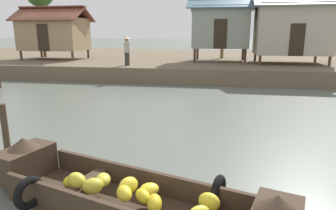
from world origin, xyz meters
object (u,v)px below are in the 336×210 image
object	(u,v)px
stilt_house_mid_left	(221,26)
stilt_house_mid_right	(292,28)
stilt_house_left	(54,33)
banana_boat	(125,195)
mooring_post	(5,132)
vendor_person	(127,49)

from	to	relation	value
stilt_house_mid_left	stilt_house_mid_right	xyz separation A→B (m)	(4.27, -0.83, -0.15)
stilt_house_mid_left	stilt_house_left	bearing A→B (deg)	-178.41
banana_boat	stilt_house_mid_right	size ratio (longest dim) A/B	1.02
banana_boat	mooring_post	distance (m)	3.53
stilt_house_mid_right	vendor_person	distance (m)	10.04
mooring_post	stilt_house_mid_left	bearing A→B (deg)	73.88
vendor_person	banana_boat	bearing A→B (deg)	-72.62
stilt_house_mid_left	mooring_post	bearing A→B (deg)	-106.12
stilt_house_mid_left	stilt_house_mid_right	bearing A→B (deg)	-11.02
banana_boat	stilt_house_left	size ratio (longest dim) A/B	1.01
vendor_person	stilt_house_mid_left	bearing A→B (deg)	35.13
stilt_house_mid_left	mooring_post	xyz separation A→B (m)	(-4.39, -15.18, -2.51)
stilt_house_left	banana_boat	bearing A→B (deg)	-57.24
banana_boat	vendor_person	distance (m)	13.68
stilt_house_left	vendor_person	size ratio (longest dim) A/B	2.99
stilt_house_left	stilt_house_mid_left	xyz separation A→B (m)	(11.75, 0.33, 0.44)
banana_boat	stilt_house_mid_right	bearing A→B (deg)	70.93
vendor_person	mooring_post	size ratio (longest dim) A/B	1.34
stilt_house_mid_right	stilt_house_left	bearing A→B (deg)	178.19
stilt_house_left	mooring_post	world-z (taller)	stilt_house_left
vendor_person	mooring_post	world-z (taller)	vendor_person
banana_boat	mooring_post	world-z (taller)	mooring_post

